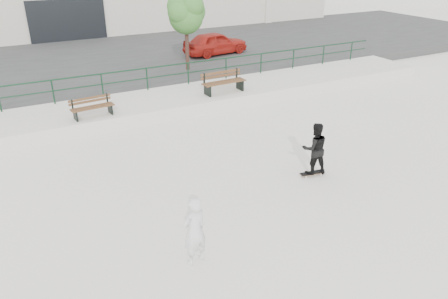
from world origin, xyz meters
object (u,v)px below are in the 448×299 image
bench_left (92,107)px  bench_right (223,82)px  skateboard (312,173)px  tree (186,13)px  standing_skater (315,148)px  red_car (216,43)px  seated_skater (194,231)px

bench_left → bench_right: bench_right is taller
bench_left → skateboard: size_ratio=2.06×
tree → standing_skater: 11.92m
standing_skater → bench_right: bearing=-77.8°
tree → skateboard: bearing=-94.7°
red_car → standing_skater: (-3.78, -14.01, -0.26)m
red_car → tree: bearing=122.3°
seated_skater → bench_right: bearing=-135.5°
bench_right → tree: size_ratio=0.53×
bench_left → tree: 8.01m
tree → red_car: 4.30m
bench_left → seated_skater: (0.18, -8.96, -0.04)m
bench_right → seated_skater: size_ratio=1.23×
tree → seated_skater: size_ratio=2.31×
tree → red_car: size_ratio=0.98×
bench_left → tree: tree is taller
standing_skater → tree: bearing=-76.7°
seated_skater → standing_skater: bearing=-172.0°
bench_left → red_car: 11.31m
bench_left → standing_skater: size_ratio=1.01×
bench_right → seated_skater: 10.85m
seated_skater → tree: bearing=-127.5°
bench_right → red_car: red_car is taller
bench_left → skateboard: bearing=-59.5°
red_car → skateboard: size_ratio=4.88×
skateboard → seated_skater: (-4.87, -2.01, 0.75)m
red_car → bench_left: bearing=120.8°
skateboard → standing_skater: standing_skater is taller
skateboard → tree: bearing=93.2°
bench_right → tree: bearing=84.2°
skateboard → standing_skater: size_ratio=0.49×
tree → skateboard: (-0.96, -11.63, -3.29)m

